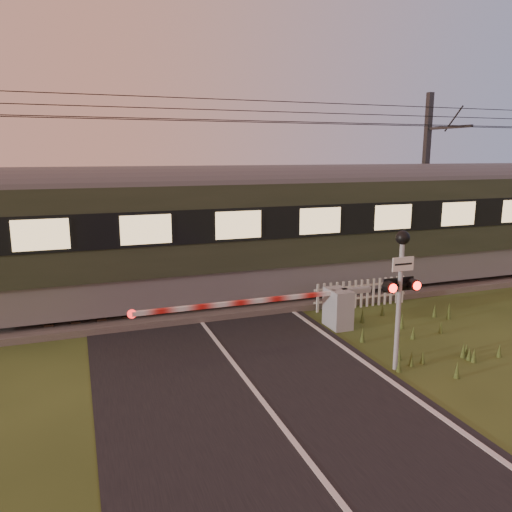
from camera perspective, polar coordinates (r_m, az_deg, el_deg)
name	(u,v)px	position (r m, az deg, el deg)	size (l,w,h in m)	color
ground	(265,405)	(9.64, 0.99, -16.64)	(160.00, 160.00, 0.00)	#2E3D17
road	(270,410)	(9.45, 1.62, -17.19)	(6.00, 140.00, 0.03)	black
track_bed	(189,304)	(15.41, -7.70, -5.45)	(140.00, 3.40, 0.39)	#47423D
overhead_wires	(183,112)	(14.79, -8.32, 16.02)	(120.00, 0.62, 0.62)	black
boom_gate	(328,307)	(13.37, 8.25, -5.81)	(6.40, 0.80, 1.07)	gray
crossing_signal	(401,276)	(10.77, 16.20, -2.16)	(0.77, 0.34, 3.03)	gray
picket_fence	(361,293)	(15.38, 11.95, -4.20)	(3.14, 0.07, 0.86)	silver
catenary_mast	(426,178)	(21.32, 18.85, 8.39)	(0.22, 2.46, 6.90)	#2D2D30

